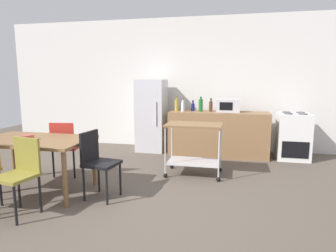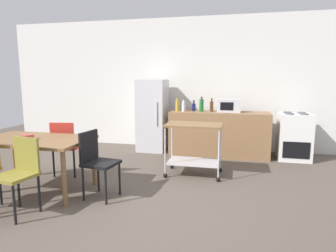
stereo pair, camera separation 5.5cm
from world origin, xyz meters
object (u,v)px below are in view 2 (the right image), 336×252
(chair_black, at_px, (97,159))
(bottle_soda, at_px, (212,106))
(chair_olive, at_px, (19,171))
(microwave, at_px, (229,106))
(refrigerator, at_px, (153,115))
(bottle_sparkling_water, at_px, (194,107))
(stove_oven, at_px, (294,136))
(bottle_olive_oil, at_px, (201,105))
(kitchen_cart, at_px, (194,141))
(dining_table, at_px, (34,144))
(bottle_hot_sauce, at_px, (184,106))
(fruit_bowl, at_px, (27,137))
(chair_red, at_px, (66,145))
(bottle_sesame_oil, at_px, (177,105))

(chair_black, distance_m, bottle_soda, 2.97)
(chair_olive, xyz_separation_m, microwave, (2.26, 3.30, 0.51))
(chair_olive, relative_size, bottle_soda, 3.28)
(refrigerator, relative_size, bottle_sparkling_water, 7.00)
(stove_oven, distance_m, bottle_olive_oil, 1.91)
(refrigerator, xyz_separation_m, kitchen_cart, (1.13, -1.49, -0.20))
(stove_oven, bearing_deg, refrigerator, 178.40)
(dining_table, distance_m, bottle_sparkling_water, 3.24)
(bottle_olive_oil, bearing_deg, chair_olive, -117.66)
(stove_oven, xyz_separation_m, bottle_olive_oil, (-1.82, -0.02, 0.58))
(bottle_hot_sauce, xyz_separation_m, bottle_soda, (0.56, 0.11, 0.00))
(chair_olive, distance_m, fruit_bowl, 0.73)
(dining_table, relative_size, bottle_sparkling_water, 6.77)
(dining_table, xyz_separation_m, refrigerator, (0.92, 2.69, 0.10))
(bottle_sparkling_water, distance_m, microwave, 0.73)
(bottle_sparkling_water, relative_size, fruit_bowl, 1.27)
(stove_oven, height_order, bottle_soda, bottle_soda)
(chair_black, bearing_deg, dining_table, 96.37)
(chair_red, xyz_separation_m, refrigerator, (0.88, 2.01, 0.26))
(refrigerator, bearing_deg, chair_black, -89.49)
(chair_red, height_order, kitchen_cart, chair_red)
(stove_oven, relative_size, bottle_hot_sauce, 3.53)
(chair_black, bearing_deg, chair_olive, 142.33)
(bottle_soda, bearing_deg, bottle_sesame_oil, -173.63)
(chair_red, relative_size, bottle_olive_oil, 2.95)
(kitchen_cart, bearing_deg, chair_red, -165.64)
(bottle_hot_sauce, height_order, fruit_bowl, bottle_hot_sauce)
(bottle_sesame_oil, relative_size, bottle_sparkling_water, 1.36)
(stove_oven, bearing_deg, bottle_sparkling_water, 178.90)
(bottle_sparkling_water, bearing_deg, bottle_soda, -3.35)
(bottle_sparkling_water, bearing_deg, bottle_sesame_oil, -163.09)
(dining_table, height_order, bottle_olive_oil, bottle_olive_oil)
(dining_table, bearing_deg, kitchen_cart, 30.22)
(kitchen_cart, xyz_separation_m, bottle_sparkling_water, (-0.22, 1.45, 0.41))
(dining_table, height_order, bottle_sesame_oil, bottle_sesame_oil)
(refrigerator, height_order, bottle_soda, refrigerator)
(chair_red, height_order, bottle_sesame_oil, bottle_sesame_oil)
(chair_black, height_order, bottle_sparkling_water, bottle_sparkling_water)
(chair_olive, distance_m, refrigerator, 3.42)
(bottle_hot_sauce, height_order, microwave, same)
(stove_oven, xyz_separation_m, bottle_sesame_oil, (-2.32, -0.06, 0.57))
(bottle_sparkling_water, bearing_deg, kitchen_cart, -81.30)
(chair_black, height_order, refrigerator, refrigerator)
(chair_red, height_order, bottle_soda, bottle_soda)
(refrigerator, xyz_separation_m, bottle_soda, (1.28, -0.07, 0.24))
(bottle_sparkling_water, relative_size, bottle_olive_oil, 0.73)
(bottle_olive_oil, bearing_deg, microwave, 4.80)
(bottle_olive_oil, bearing_deg, stove_oven, 0.54)
(bottle_sesame_oil, distance_m, bottle_hot_sauce, 0.14)
(kitchen_cart, xyz_separation_m, bottle_soda, (0.15, 1.43, 0.44))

